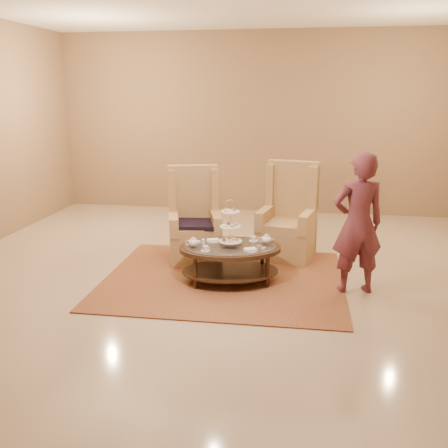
% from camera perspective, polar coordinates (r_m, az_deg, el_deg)
% --- Properties ---
extents(ground, '(8.00, 8.00, 0.00)m').
position_cam_1_polar(ground, '(6.46, 0.40, -6.57)').
color(ground, tan).
rests_on(ground, ground).
extents(ceiling, '(8.00, 8.00, 0.02)m').
position_cam_1_polar(ceiling, '(6.46, 0.40, -6.57)').
color(ceiling, white).
rests_on(ceiling, ground).
extents(wall_back, '(8.00, 0.04, 3.50)m').
position_cam_1_polar(wall_back, '(10.00, 4.07, 11.36)').
color(wall_back, '#8D6D4D').
rests_on(wall_back, ground).
extents(rug, '(3.09, 2.58, 0.02)m').
position_cam_1_polar(rug, '(6.52, -0.06, -6.27)').
color(rug, brown).
rests_on(rug, ground).
extents(tea_table, '(1.45, 1.15, 1.08)m').
position_cam_1_polar(tea_table, '(6.32, 0.71, -3.29)').
color(tea_table, black).
rests_on(tea_table, ground).
extents(armchair_left, '(0.90, 0.92, 1.34)m').
position_cam_1_polar(armchair_left, '(7.22, -3.41, -0.48)').
color(armchair_left, tan).
rests_on(armchair_left, ground).
extents(armchair_right, '(0.89, 0.91, 1.39)m').
position_cam_1_polar(armchair_right, '(7.37, 7.35, -0.15)').
color(armchair_right, tan).
rests_on(armchair_right, ground).
extents(person, '(0.71, 0.57, 1.71)m').
position_cam_1_polar(person, '(6.09, 15.04, 0.01)').
color(person, '#5E2833').
rests_on(person, ground).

